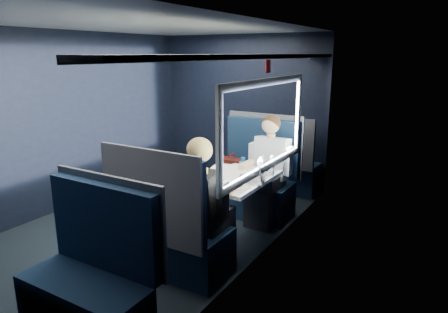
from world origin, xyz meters
The scene contains 13 objects.
ground centered at (0.00, 0.00, -0.01)m, with size 2.80×4.20×0.01m, color black.
room_shell centered at (0.02, 0.00, 1.48)m, with size 3.00×4.40×2.40m.
table centered at (1.03, 0.00, 0.66)m, with size 0.62×1.00×0.74m.
seat_bay_near centered at (0.84, 0.87, 0.42)m, with size 1.04×0.62×1.26m.
seat_bay_far centered at (0.85, -0.87, 0.41)m, with size 1.04×0.62×1.26m.
seat_row_front centered at (0.85, 1.80, 0.41)m, with size 1.04×0.51×1.16m.
seat_row_back centered at (0.85, -1.80, 0.41)m, with size 1.04×0.51×1.16m.
man centered at (1.10, 0.70, 0.72)m, with size 0.53×0.56×1.32m.
woman centered at (1.10, -0.71, 0.73)m, with size 0.53×0.56×1.32m.
papers centered at (0.95, 0.03, 0.74)m, with size 0.57×0.83×0.01m, color white.
laptop centered at (1.28, -0.01, 0.81)m, with size 0.37×0.42×0.26m.
bottle_small centered at (1.33, 0.27, 0.83)m, with size 0.06×0.06×0.21m.
cup centered at (1.25, 0.44, 0.79)m, with size 0.07×0.07×0.10m, color white.
Camera 1 is at (2.97, -3.52, 2.01)m, focal length 32.00 mm.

